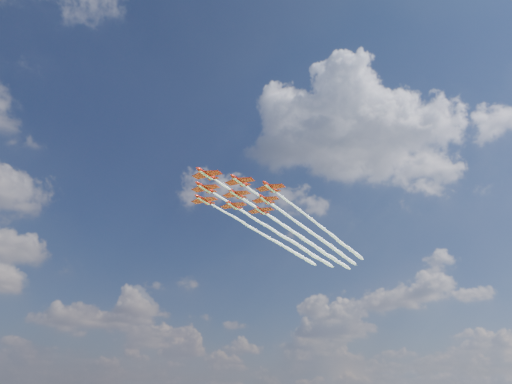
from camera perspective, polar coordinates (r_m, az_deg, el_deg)
jet_lead at (r=194.09m, az=2.68°, el=-3.52°), size 103.02×49.12×2.64m
jet_row2_port at (r=199.72m, az=5.42°, el=-3.97°), size 103.02×49.12×2.64m
jet_row2_starb at (r=204.48m, az=2.13°, el=-4.48°), size 103.02×49.12×2.64m
jet_row3_port at (r=205.79m, az=8.01°, el=-4.39°), size 103.02×49.12×2.64m
jet_row3_centre at (r=210.03m, az=4.75°, el=-4.88°), size 103.02×49.12×2.64m
jet_row3_starb at (r=214.93m, az=1.63°, el=-5.34°), size 103.02×49.12×2.64m
jet_row4_port at (r=216.01m, az=7.24°, el=-5.26°), size 103.02×49.12×2.64m
jet_row4_starb at (r=220.42m, az=4.15°, el=-5.71°), size 103.02×49.12×2.64m
jet_tail at (r=226.31m, az=6.54°, el=-6.05°), size 103.02×49.12×2.64m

